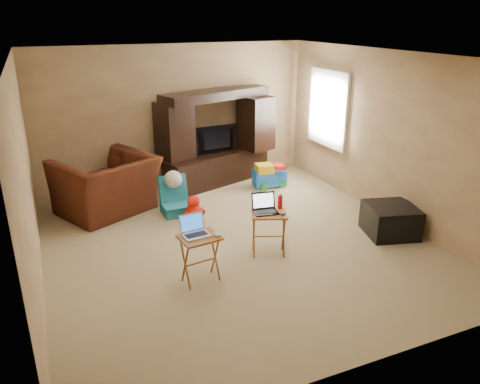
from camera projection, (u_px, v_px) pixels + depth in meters
name	position (u px, v px, depth m)	size (l,w,h in m)	color
floor	(234.00, 241.00, 6.54)	(5.50, 5.50, 0.00)	tan
ceiling	(233.00, 55.00, 5.65)	(5.50, 5.50, 0.00)	silver
wall_back	(175.00, 116.00, 8.46)	(5.00, 5.00, 0.00)	tan
wall_front	(366.00, 244.00, 3.74)	(5.00, 5.00, 0.00)	tan
wall_left	(26.00, 180.00, 5.17)	(5.50, 5.50, 0.00)	tan
wall_right	(387.00, 136.00, 7.02)	(5.50, 5.50, 0.00)	tan
window_pane	(329.00, 109.00, 8.29)	(1.20, 1.20, 0.00)	white
window_frame	(328.00, 109.00, 8.29)	(0.06, 1.14, 1.34)	white
entertainment_center	(217.00, 138.00, 8.51)	(2.10, 0.53, 1.72)	black
television	(218.00, 140.00, 8.48)	(0.87, 0.11, 0.50)	black
recliner	(107.00, 186.00, 7.34)	(1.38, 1.20, 0.90)	#4A1F0F
child_rocker	(176.00, 196.00, 7.32)	(0.45, 0.51, 0.60)	#16677B
plush_toy	(194.00, 208.00, 7.14)	(0.36, 0.30, 0.40)	red
push_toy	(269.00, 175.00, 8.54)	(0.59, 0.42, 0.45)	blue
ottoman	(390.00, 220.00, 6.67)	(0.67, 0.67, 0.43)	black
tray_table_left	(200.00, 259.00, 5.46)	(0.45, 0.36, 0.58)	#A56628
tray_table_right	(269.00, 234.00, 6.09)	(0.45, 0.36, 0.59)	#AD6B29
laptop_left	(196.00, 227.00, 5.33)	(0.30, 0.25, 0.24)	silver
laptop_right	(266.00, 204.00, 5.94)	(0.31, 0.26, 0.24)	black
mouse_left	(217.00, 234.00, 5.35)	(0.08, 0.12, 0.05)	white
mouse_right	(283.00, 213.00, 5.92)	(0.08, 0.12, 0.05)	#44454A
water_bottle	(280.00, 202.00, 6.09)	(0.06, 0.06, 0.18)	red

